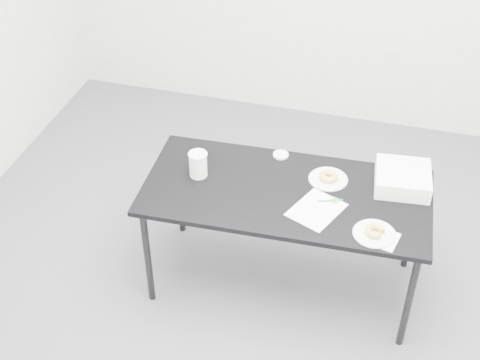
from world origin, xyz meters
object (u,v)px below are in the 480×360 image
(table, at_px, (286,198))
(plate_near, at_px, (374,234))
(donut_far, at_px, (328,176))
(donut_near, at_px, (375,231))
(scorecard, at_px, (316,210))
(plate_far, at_px, (328,179))
(pen, at_px, (330,201))
(coffee_cup, at_px, (198,164))
(bakery_box, at_px, (403,179))

(table, xyz_separation_m, plate_near, (0.48, -0.21, 0.06))
(donut_far, bearing_deg, table, -141.96)
(plate_near, bearing_deg, table, 156.08)
(donut_near, bearing_deg, table, 156.08)
(plate_near, height_order, donut_near, donut_near)
(scorecard, bearing_deg, plate_far, 109.81)
(plate_near, relative_size, donut_near, 2.13)
(table, height_order, pen, pen)
(scorecard, distance_m, coffee_cup, 0.67)
(scorecard, relative_size, donut_near, 2.78)
(donut_near, relative_size, bakery_box, 0.35)
(plate_near, xyz_separation_m, donut_near, (0.00, 0.00, 0.02))
(table, height_order, donut_far, donut_far)
(donut_far, bearing_deg, scorecard, -93.50)
(plate_near, xyz_separation_m, bakery_box, (0.09, 0.41, 0.04))
(table, distance_m, scorecard, 0.21)
(table, relative_size, scorecard, 5.62)
(plate_far, bearing_deg, plate_near, -51.95)
(table, height_order, coffee_cup, coffee_cup)
(plate_far, xyz_separation_m, coffee_cup, (-0.67, -0.15, 0.07))
(plate_far, relative_size, coffee_cup, 1.46)
(donut_near, bearing_deg, donut_far, 128.05)
(scorecard, relative_size, plate_far, 1.30)
(pen, relative_size, plate_near, 0.61)
(scorecard, xyz_separation_m, bakery_box, (0.39, 0.31, 0.05))
(plate_far, relative_size, bakery_box, 0.74)
(donut_near, relative_size, donut_far, 1.00)
(donut_near, xyz_separation_m, coffee_cup, (-0.96, 0.22, 0.05))
(donut_near, distance_m, coffee_cup, 0.98)
(scorecard, distance_m, bakery_box, 0.50)
(plate_far, bearing_deg, bakery_box, 7.82)
(donut_far, distance_m, coffee_cup, 0.69)
(pen, height_order, coffee_cup, coffee_cup)
(table, bearing_deg, plate_far, 35.75)
(scorecard, bearing_deg, table, 172.26)
(donut_near, distance_m, plate_far, 0.46)
(pen, bearing_deg, bakery_box, 14.28)
(bakery_box, bearing_deg, donut_far, -177.67)
(pen, height_order, donut_far, donut_far)
(table, xyz_separation_m, scorecard, (0.18, -0.11, 0.05))
(pen, bearing_deg, plate_far, 83.46)
(table, relative_size, plate_far, 7.30)
(table, distance_m, coffee_cup, 0.50)
(pen, xyz_separation_m, plate_far, (-0.04, 0.18, -0.00))
(coffee_cup, bearing_deg, plate_far, 12.20)
(table, distance_m, plate_near, 0.52)
(table, xyz_separation_m, pen, (0.23, -0.02, 0.06))
(scorecard, relative_size, coffee_cup, 1.89)
(scorecard, xyz_separation_m, donut_far, (0.02, 0.26, 0.02))
(scorecard, xyz_separation_m, plate_far, (0.02, 0.26, 0.00))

